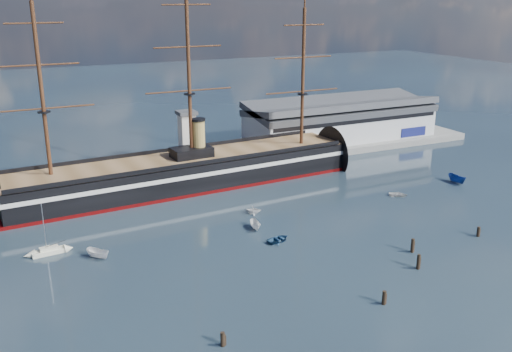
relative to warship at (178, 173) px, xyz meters
name	(u,v)px	position (x,y,z in m)	size (l,w,h in m)	color
ground	(224,211)	(4.13, -20.00, -4.04)	(600.00, 600.00, 0.00)	#1E2834
quay	(208,165)	(14.13, 16.00, -4.04)	(180.00, 18.00, 2.00)	slate
warehouse	(341,120)	(62.13, 20.00, 3.95)	(63.00, 21.00, 11.60)	#B7BABC
quay_tower	(187,137)	(7.13, 13.00, 5.72)	(5.00, 5.00, 15.00)	silver
warship	(178,173)	(0.00, 0.00, 0.00)	(113.34, 21.60, 53.94)	black
sailboat	(49,251)	(-34.51, -26.44, -3.39)	(6.52, 2.43, 10.21)	beige
motorboat_a	(99,259)	(-26.53, -32.53, -4.04)	(5.98, 2.19, 2.39)	white
motorboat_b	(279,242)	(7.36, -40.35, -4.04)	(3.12, 1.25, 1.45)	navy
motorboat_c	(255,229)	(5.92, -32.68, -4.04)	(5.48, 2.01, 2.19)	silver
motorboat_d	(253,214)	(9.34, -24.47, -4.04)	(5.67, 2.46, 2.08)	silver
motorboat_e	(398,196)	(46.23, -29.26, -4.04)	(2.74, 1.10, 1.28)	silver
motorboat_f	(457,183)	(66.67, -27.79, -4.04)	(6.77, 2.48, 2.71)	navy
piling_near_left	(223,346)	(-16.31, -68.30, -4.04)	(0.64, 0.64, 2.85)	black
piling_near_mid	(384,304)	(11.03, -69.01, -4.04)	(0.64, 0.64, 3.06)	black
piling_near_right	(418,269)	(24.26, -61.77, -4.04)	(0.64, 0.64, 3.54)	black
piling_far_right	(478,236)	(45.08, -55.77, -4.04)	(0.64, 0.64, 2.81)	black
piling_extra	(412,252)	(27.97, -55.84, -4.04)	(0.64, 0.64, 3.49)	black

